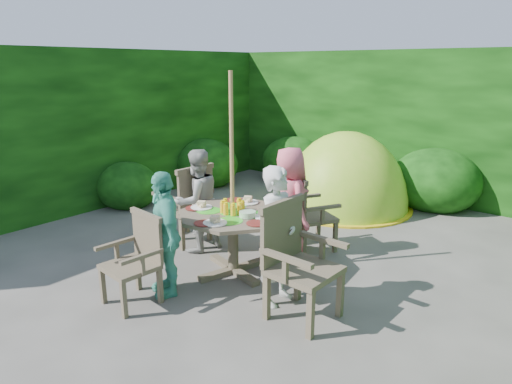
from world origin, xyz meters
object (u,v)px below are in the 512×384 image
Objects in this scene: child_back at (289,203)px; garden_chair_right at (296,259)px; garden_chair_back at (307,212)px; child_left at (197,201)px; parasol_pole at (232,177)px; child_front at (165,234)px; garden_chair_left at (188,203)px; patio_table at (233,222)px; dome_tent at (343,207)px; child_right at (278,236)px; garden_chair_front at (136,258)px.

garden_chair_right is at bearing 156.21° from child_back.
child_left reaches higher than garden_chair_back.
parasol_pole is 0.91m from child_back.
child_front is (0.57, -0.98, -0.00)m from child_left.
garden_chair_right is at bearing 76.26° from garden_chair_left.
garden_chair_right is at bearing 50.06° from child_front.
dome_tent reaches higher than patio_table.
parasol_pole reaches higher than patio_table.
patio_table is 1.10× the size of child_back.
garden_chair_back is at bearing 122.54° from garden_chair_left.
garden_chair_back is at bearing 18.29° from child_right.
garden_chair_left is 1.90m from child_right.
garden_chair_back is 1.91m from child_front.
garden_chair_right is at bearing 85.33° from child_left.
garden_chair_back is 1.36m from child_left.
child_right is (0.77, -0.20, -0.42)m from parasol_pole.
child_back reaches higher than garden_chair_back.
garden_chair_left is at bearing 164.33° from patio_table.
parasol_pole reaches higher than child_front.
garden_chair_right is at bearing 149.21° from garden_chair_back.
garden_chair_left is 1.52m from garden_chair_back.
garden_chair_right is 3.56m from dome_tent.
garden_chair_back is (0.26, 1.07, -0.61)m from parasol_pole.
garden_chair_back is at bearing -72.91° from child_back.
child_back is at bearing 108.39° from garden_chair_back.
dome_tent is (-0.25, 2.97, -1.10)m from parasol_pole.
child_left is at bearing 71.58° from child_right.
garden_chair_right is 0.32m from child_right.
garden_chair_front is (-0.29, -1.07, -0.65)m from parasol_pole.
parasol_pole is at bearing 76.30° from garden_chair_left.
garden_chair_back is at bearing -75.46° from dome_tent.
garden_chair_back is at bearing 76.58° from patio_table.
garden_chair_left is 1.37m from child_front.
dome_tent is at bearing -50.40° from child_back.
parasol_pole is 1.64× the size of child_back.
child_front is at bearing -89.76° from dome_tent.
garden_chair_front is 0.66× the size of child_left.
garden_chair_right is 1.34m from child_front.
child_left is (-1.03, -0.87, 0.15)m from garden_chair_back.
dome_tent is (-0.05, 3.75, -0.64)m from child_front.
patio_table is 0.51m from parasol_pole.
child_right reaches higher than child_front.
patio_table is 1.16× the size of child_front.
child_front is at bearing 103.18° from child_back.
parasol_pole is 0.92m from child_left.
garden_chair_back is at bearing 31.54° from garden_chair_right.
child_front is (-0.21, -0.77, 0.05)m from patio_table.
garden_chair_left is 0.40× the size of dome_tent.
patio_table is 0.80m from child_back.
child_front is at bearing -104.71° from parasol_pole.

